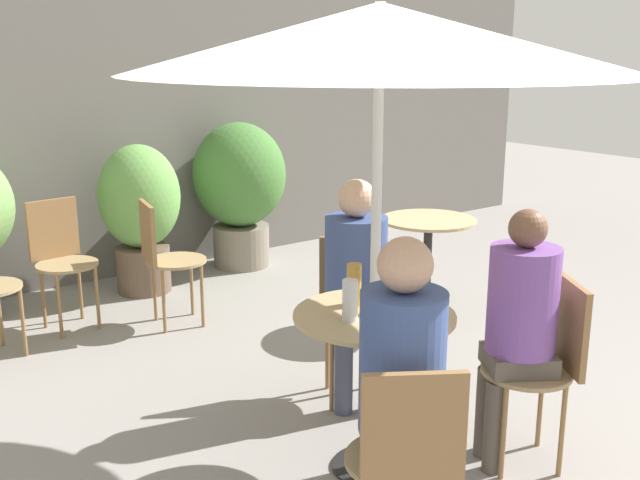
% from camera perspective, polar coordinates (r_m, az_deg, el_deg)
% --- Properties ---
extents(ground_plane, '(20.00, 20.00, 0.00)m').
position_cam_1_polar(ground_plane, '(3.59, 8.50, -17.51)').
color(ground_plane, gray).
extents(storefront_wall, '(10.00, 0.06, 3.00)m').
position_cam_1_polar(storefront_wall, '(6.34, -16.57, 10.38)').
color(storefront_wall, slate).
rests_on(storefront_wall, ground_plane).
extents(cafe_table_near, '(0.72, 0.72, 0.76)m').
position_cam_1_polar(cafe_table_near, '(3.37, 4.10, -8.41)').
color(cafe_table_near, black).
rests_on(cafe_table_near, ground_plane).
extents(cafe_table_far, '(0.65, 0.65, 0.76)m').
position_cam_1_polar(cafe_table_far, '(5.19, 8.21, -0.53)').
color(cafe_table_far, black).
rests_on(cafe_table_far, ground_plane).
extents(bistro_chair_0, '(0.46, 0.47, 0.88)m').
position_cam_1_polar(bistro_chair_0, '(2.69, 6.64, -15.86)').
color(bistro_chair_0, '#997F56').
rests_on(bistro_chair_0, ground_plane).
extents(bistro_chair_1, '(0.47, 0.46, 0.88)m').
position_cam_1_polar(bistro_chair_1, '(3.59, 16.92, -8.33)').
color(bistro_chair_1, '#997F56').
rests_on(bistro_chair_1, ground_plane).
extents(bistro_chair_2, '(0.46, 0.47, 0.88)m').
position_cam_1_polar(bistro_chair_2, '(4.13, 2.49, -4.66)').
color(bistro_chair_2, '#997F56').
rests_on(bistro_chair_2, ground_plane).
extents(bistro_chair_3, '(0.41, 0.42, 0.88)m').
position_cam_1_polar(bistro_chair_3, '(5.42, -19.17, -0.77)').
color(bistro_chair_3, '#997F56').
rests_on(bistro_chair_3, ground_plane).
extents(bistro_chair_4, '(0.44, 0.42, 0.88)m').
position_cam_1_polar(bistro_chair_4, '(5.22, -11.89, -0.84)').
color(bistro_chair_4, '#997F56').
rests_on(bistro_chair_4, ground_plane).
extents(seated_person_0, '(0.38, 0.39, 1.27)m').
position_cam_1_polar(seated_person_0, '(2.71, 6.21, -10.22)').
color(seated_person_0, '#42475B').
rests_on(seated_person_0, ground_plane).
extents(seated_person_1, '(0.39, 0.38, 1.22)m').
position_cam_1_polar(seated_person_1, '(3.47, 14.90, -5.59)').
color(seated_person_1, brown).
rests_on(seated_person_1, ground_plane).
extents(seated_person_2, '(0.40, 0.41, 1.24)m').
position_cam_1_polar(seated_person_2, '(3.93, 2.77, -2.58)').
color(seated_person_2, '#42475B').
rests_on(seated_person_2, ground_plane).
extents(beer_glass_0, '(0.07, 0.07, 0.19)m').
position_cam_1_polar(beer_glass_0, '(3.38, 2.61, -3.41)').
color(beer_glass_0, '#B28433').
rests_on(beer_glass_0, cafe_table_near).
extents(beer_glass_1, '(0.07, 0.07, 0.18)m').
position_cam_1_polar(beer_glass_1, '(3.19, 2.30, -4.62)').
color(beer_glass_1, silver).
rests_on(beer_glass_1, cafe_table_near).
extents(beer_glass_2, '(0.06, 0.06, 0.15)m').
position_cam_1_polar(beer_glass_2, '(3.27, 6.64, -4.54)').
color(beer_glass_2, silver).
rests_on(beer_glass_2, cafe_table_near).
extents(potted_plant_1, '(0.63, 0.63, 1.17)m').
position_cam_1_polar(potted_plant_1, '(5.99, -13.55, 2.33)').
color(potted_plant_1, brown).
rests_on(potted_plant_1, ground_plane).
extents(potted_plant_2, '(0.81, 0.81, 1.27)m').
position_cam_1_polar(potted_plant_2, '(6.55, -6.14, 4.25)').
color(potted_plant_2, slate).
rests_on(potted_plant_2, ground_plane).
extents(umbrella, '(2.10, 2.10, 2.07)m').
position_cam_1_polar(umbrella, '(3.11, 4.57, 15.02)').
color(umbrella, silver).
rests_on(umbrella, ground_plane).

